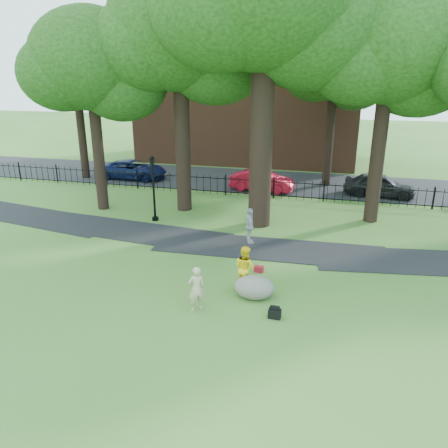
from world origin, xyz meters
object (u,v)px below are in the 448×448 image
(big_tree, at_px, (268,3))
(woman, at_px, (196,289))
(boulder, at_px, (254,286))
(red_sedan, at_px, (262,181))
(man, at_px, (245,268))
(lamppost, at_px, (154,189))

(big_tree, xyz_separation_m, woman, (-0.63, -8.84, -9.38))
(boulder, height_order, red_sedan, red_sedan)
(woman, xyz_separation_m, boulder, (1.64, 1.33, -0.36))
(man, bearing_deg, boulder, 165.57)
(woman, bearing_deg, lamppost, -94.95)
(big_tree, height_order, woman, big_tree)
(boulder, bearing_deg, man, 131.09)
(lamppost, distance_m, red_sedan, 8.49)
(woman, height_order, lamppost, lamppost)
(big_tree, relative_size, woman, 9.38)
(big_tree, height_order, red_sedan, big_tree)
(woman, relative_size, boulder, 1.10)
(big_tree, xyz_separation_m, lamppost, (-5.48, -0.81, -8.48))
(man, distance_m, lamppost, 8.70)
(big_tree, distance_m, woman, 12.91)
(man, xyz_separation_m, red_sedan, (-1.69, 13.42, -0.14))
(boulder, distance_m, lamppost, 9.41)
(woman, bearing_deg, boulder, -176.98)
(man, relative_size, red_sedan, 0.40)
(big_tree, height_order, lamppost, big_tree)
(boulder, bearing_deg, lamppost, 134.08)
(woman, height_order, red_sedan, woman)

